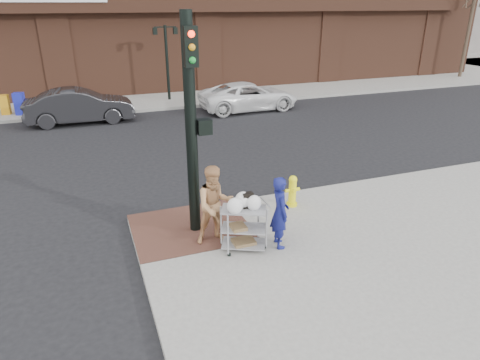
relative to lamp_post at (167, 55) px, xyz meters
name	(u,v)px	position (x,y,z in m)	size (l,w,h in m)	color
ground	(225,246)	(-2.00, -16.00, -2.62)	(220.00, 220.00, 0.00)	black
sidewalk_far	(242,60)	(10.50, 16.00, -2.54)	(65.00, 36.00, 0.15)	gray
brick_curb_ramp	(191,227)	(-2.60, -15.10, -2.46)	(2.80, 2.40, 0.01)	#542E27
lamp_post	(167,55)	(0.00, 0.00, 0.00)	(1.32, 0.22, 4.00)	black
traffic_signal_pole	(192,122)	(-2.48, -15.23, 0.21)	(0.61, 0.51, 5.00)	black
woman_blue	(280,212)	(-0.91, -16.59, -1.63)	(0.61, 0.40, 1.67)	navy
pedestrian_tan	(215,205)	(-2.20, -15.92, -1.55)	(0.90, 0.70, 1.85)	tan
sedan_dark	(80,106)	(-4.83, -3.10, -1.82)	(1.70, 4.87, 1.60)	black
minivan_white	(249,96)	(3.53, -3.41, -1.90)	(2.39, 5.19, 1.44)	white
utility_cart	(244,224)	(-1.71, -16.44, -1.86)	(1.10, 0.89, 1.33)	gray
fire_hydrant	(292,190)	(0.30, -14.85, -2.02)	(0.41, 0.29, 0.87)	#FFF515
newsbox_yellow	(5,105)	(-8.27, -0.71, -1.99)	(0.40, 0.36, 0.95)	orange
newsbox_blue	(20,104)	(-7.58, -1.02, -1.93)	(0.45, 0.41, 1.07)	#1A22AC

